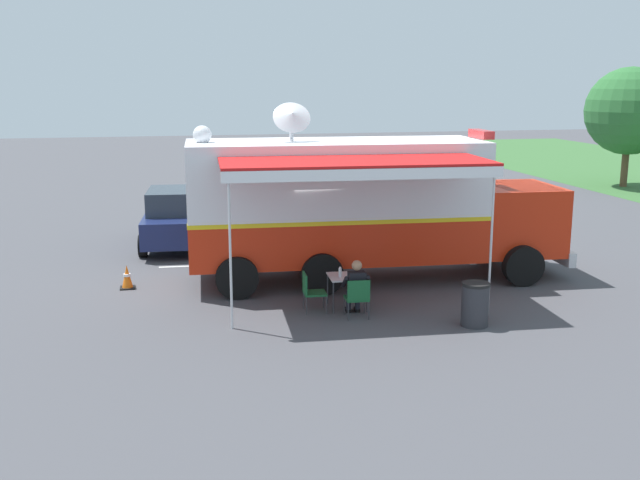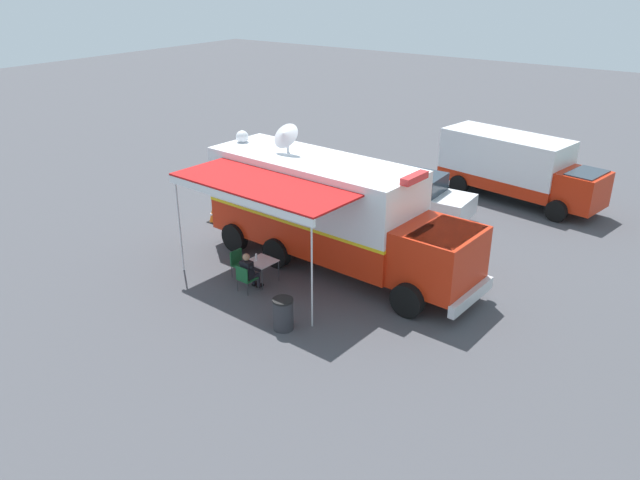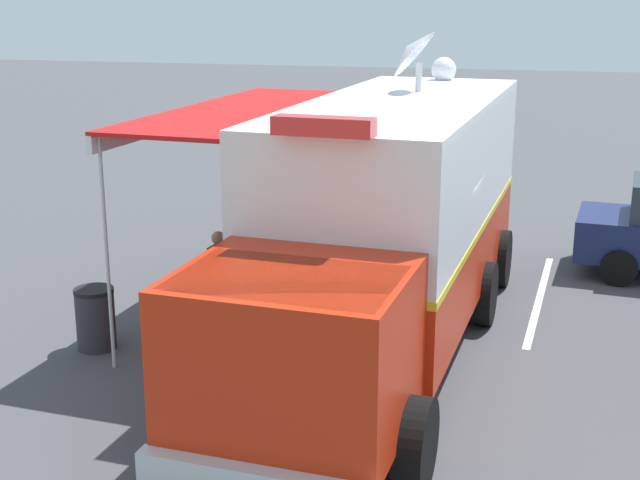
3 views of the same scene
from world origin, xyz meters
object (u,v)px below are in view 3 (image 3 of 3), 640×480
(folding_chair_at_table, at_px, (214,274))
(trash_bin, at_px, (96,318))
(seated_responder, at_px, (224,267))
(folding_chair_beside_table, at_px, (269,262))
(command_truck, at_px, (386,216))
(water_bottle, at_px, (260,255))
(traffic_cone, at_px, (456,229))
(folding_table, at_px, (260,268))

(folding_chair_at_table, height_order, trash_bin, trash_bin)
(folding_chair_at_table, xyz_separation_m, seated_responder, (-0.19, 0.01, 0.14))
(trash_bin, bearing_deg, seated_responder, -116.97)
(folding_chair_beside_table, relative_size, seated_responder, 0.70)
(folding_chair_beside_table, height_order, trash_bin, trash_bin)
(command_truck, distance_m, trash_bin, 4.43)
(command_truck, height_order, water_bottle, command_truck)
(seated_responder, xyz_separation_m, traffic_cone, (-3.28, -4.84, -0.37))
(folding_table, height_order, traffic_cone, folding_table)
(trash_bin, bearing_deg, folding_table, -127.65)
(folding_chair_at_table, bearing_deg, trash_bin, 67.12)
(command_truck, distance_m, water_bottle, 2.82)
(water_bottle, distance_m, traffic_cone, 5.40)
(command_truck, bearing_deg, trash_bin, 16.97)
(folding_table, relative_size, traffic_cone, 1.46)
(water_bottle, relative_size, seated_responder, 0.18)
(trash_bin, distance_m, traffic_cone, 8.33)
(command_truck, height_order, trash_bin, command_truck)
(water_bottle, bearing_deg, folding_table, 105.18)
(water_bottle, bearing_deg, seated_responder, 19.77)
(water_bottle, bearing_deg, trash_bin, 55.05)
(trash_bin, bearing_deg, water_bottle, -124.95)
(trash_bin, bearing_deg, folding_chair_beside_table, -117.58)
(folding_chair_at_table, distance_m, seated_responder, 0.23)
(water_bottle, relative_size, trash_bin, 0.25)
(seated_responder, bearing_deg, command_truck, 160.58)
(water_bottle, height_order, traffic_cone, water_bottle)
(folding_table, xyz_separation_m, seated_responder, (0.61, 0.03, -0.02))
(water_bottle, xyz_separation_m, seated_responder, (0.57, 0.20, -0.18))
(command_truck, distance_m, folding_chair_at_table, 3.52)
(folding_chair_at_table, bearing_deg, command_truck, 161.50)
(water_bottle, height_order, seated_responder, seated_responder)
(traffic_cone, bearing_deg, folding_table, 60.97)
(folding_chair_at_table, bearing_deg, traffic_cone, -125.69)
(command_truck, relative_size, folding_chair_beside_table, 11.06)
(trash_bin, height_order, traffic_cone, trash_bin)
(folding_chair_beside_table, relative_size, traffic_cone, 1.50)
(folding_chair_at_table, bearing_deg, water_bottle, -165.73)
(folding_table, distance_m, folding_chair_beside_table, 0.87)
(water_bottle, xyz_separation_m, folding_chair_at_table, (0.75, 0.19, -0.32))
(water_bottle, relative_size, folding_chair_at_table, 0.26)
(folding_chair_at_table, xyz_separation_m, trash_bin, (0.94, 2.24, -0.06))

